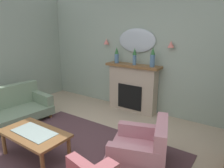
# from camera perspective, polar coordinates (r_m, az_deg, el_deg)

# --- Properties ---
(wall_back) EXTENTS (6.89, 0.10, 2.90)m
(wall_back) POSITION_cam_1_polar(r_m,az_deg,el_deg) (4.95, 9.47, 8.87)
(wall_back) COLOR #93A393
(wall_back) RESTS_ON ground
(patterned_rug) EXTENTS (3.20, 2.40, 0.01)m
(patterned_rug) POSITION_cam_1_polar(r_m,az_deg,el_deg) (3.47, -11.07, -19.78)
(patterned_rug) COLOR #4C3338
(patterned_rug) RESTS_ON ground
(fireplace) EXTENTS (1.36, 0.36, 1.16)m
(fireplace) POSITION_cam_1_polar(r_m,az_deg,el_deg) (5.02, 5.72, -1.16)
(fireplace) COLOR tan
(fireplace) RESTS_ON ground
(mantel_vase_left) EXTENTS (0.11, 0.11, 0.38)m
(mantel_vase_left) POSITION_cam_1_polar(r_m,az_deg,el_deg) (5.07, 1.31, 8.02)
(mantel_vase_left) COLOR #4C7093
(mantel_vase_left) RESTS_ON fireplace
(mantel_vase_centre) EXTENTS (0.10, 0.10, 0.39)m
(mantel_vase_centre) POSITION_cam_1_polar(r_m,az_deg,el_deg) (4.81, 6.34, 7.86)
(mantel_vase_centre) COLOR #4C7093
(mantel_vase_centre) RESTS_ON fireplace
(mantel_vase_right) EXTENTS (0.11, 0.11, 0.43)m
(mantel_vase_right) POSITION_cam_1_polar(r_m,az_deg,el_deg) (4.62, 11.28, 7.25)
(mantel_vase_right) COLOR #4C7093
(mantel_vase_right) RESTS_ON fireplace
(wall_mirror) EXTENTS (0.96, 0.06, 0.56)m
(wall_mirror) POSITION_cam_1_polar(r_m,az_deg,el_deg) (4.96, 6.89, 11.97)
(wall_mirror) COLOR #B2BCC6
(wall_sconce_left) EXTENTS (0.14, 0.14, 0.14)m
(wall_sconce_left) POSITION_cam_1_polar(r_m,az_deg,el_deg) (5.37, -1.59, 11.78)
(wall_sconce_left) COLOR #D17066
(wall_sconce_right) EXTENTS (0.14, 0.14, 0.14)m
(wall_sconce_right) POSITION_cam_1_polar(r_m,az_deg,el_deg) (4.58, 16.17, 10.61)
(wall_sconce_right) COLOR #D17066
(coffee_table) EXTENTS (1.10, 0.60, 0.45)m
(coffee_table) POSITION_cam_1_polar(r_m,az_deg,el_deg) (3.46, -20.85, -13.31)
(coffee_table) COLOR brown
(coffee_table) RESTS_ON ground
(floral_couch) EXTENTS (1.03, 1.79, 0.76)m
(floral_couch) POSITION_cam_1_polar(r_m,az_deg,el_deg) (4.92, -27.55, -6.33)
(floral_couch) COLOR gray
(floral_couch) RESTS_ON ground
(armchair_near_fireplace) EXTENTS (1.03, 1.02, 0.71)m
(armchair_near_fireplace) POSITION_cam_1_polar(r_m,az_deg,el_deg) (3.17, 8.74, -16.81)
(armchair_near_fireplace) COLOR #B77A84
(armchair_near_fireplace) RESTS_ON ground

